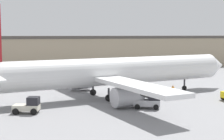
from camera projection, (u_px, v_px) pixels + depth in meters
name	position (u px, v px, depth m)	size (l,w,h in m)	color
ground_plane	(112.00, 97.00, 48.86)	(400.00, 400.00, 0.00)	gray
terminal_building	(116.00, 52.00, 91.94)	(73.61, 12.68, 8.49)	gray
airplane	(105.00, 72.00, 47.99)	(43.72, 34.96, 12.52)	silver
ground_crew_worker	(173.00, 91.00, 47.91)	(0.40, 0.40, 1.83)	#1E2338
belt_loader_truck	(149.00, 100.00, 41.52)	(3.64, 3.06, 2.10)	#B2B2B7
pushback_tug	(29.00, 106.00, 38.75)	(3.22, 2.53, 1.89)	beige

